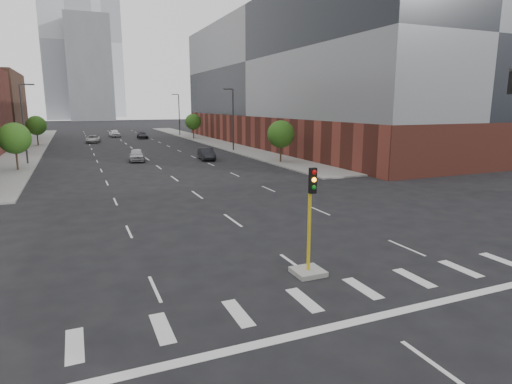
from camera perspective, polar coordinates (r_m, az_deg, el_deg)
sidewalk_left_far at (r=79.82m, az=-27.79°, el=5.42°), size 5.00×92.00×0.15m
sidewalk_right_far at (r=82.90m, az=-6.58°, el=6.85°), size 5.00×92.00×0.15m
building_right_main at (r=75.56m, az=7.38°, el=14.67°), size 24.00×70.00×22.00m
tower_left at (r=227.02m, az=-23.89°, el=17.75°), size 22.00×22.00×70.00m
tower_right at (r=267.96m, az=-19.87°, el=18.02°), size 20.00×20.00×80.00m
tower_mid at (r=205.99m, az=-21.34°, el=15.03°), size 18.00×18.00×44.00m
median_traffic_signal at (r=17.48m, az=7.07°, el=-7.90°), size 1.20×1.20×4.40m
streetlight_right_a at (r=64.09m, az=-3.16°, el=9.97°), size 1.60×0.22×9.07m
streetlight_right_b at (r=97.73m, az=-10.27°, el=10.34°), size 1.60×0.22×9.07m
streetlight_left at (r=55.52m, az=-28.51°, el=8.36°), size 1.60×0.22×9.07m
tree_left_near at (r=50.69m, az=-29.50°, el=6.25°), size 3.20×3.20×4.85m
tree_left_far at (r=80.53m, az=-27.25°, el=7.89°), size 3.20×3.20×4.85m
tree_right_near at (r=50.59m, az=3.33°, el=7.71°), size 3.20×3.20×4.85m
tree_right_far at (r=88.20m, az=-8.38°, el=9.24°), size 3.20×3.20×4.85m
car_near_left at (r=54.32m, az=-15.64°, el=4.78°), size 2.39×4.69×1.53m
car_mid_right at (r=54.01m, az=-6.63°, el=5.07°), size 2.02×4.66×1.49m
car_far_left at (r=83.62m, az=-20.92°, el=6.62°), size 2.87×5.07×1.33m
car_deep_right at (r=90.72m, az=-14.90°, el=7.31°), size 1.93×4.62×1.33m
car_distant at (r=97.02m, az=-18.34°, el=7.45°), size 2.23×4.83×1.60m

